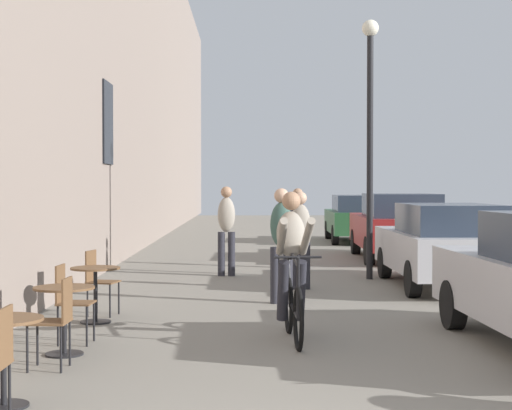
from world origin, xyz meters
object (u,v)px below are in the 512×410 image
Objects in this scene: cafe_chair_mid_toward_street at (69,298)px; parked_car_fourth at (357,218)px; cafe_table_near at (3,343)px; pedestrian_near at (281,239)px; parked_car_second at (443,244)px; cafe_chair_mid_toward_wall at (56,316)px; cafe_chair_far_toward_street at (98,278)px; cafe_table_mid at (64,306)px; pedestrian_mid at (300,234)px; cyclist_on_bicycle at (292,269)px; cafe_table_far at (95,283)px; pedestrian_furthest at (298,223)px; parked_car_third at (398,225)px; street_lamp at (370,115)px; pedestrian_far at (226,225)px.

parked_car_fourth is (5.43, 16.36, 0.25)m from cafe_chair_mid_toward_street.
parked_car_fourth is at bearing 74.14° from cafe_table_near.
pedestrian_near is 3.47m from parked_car_second.
cafe_chair_mid_toward_wall and cafe_chair_far_toward_street have the same top height.
pedestrian_mid reaches higher than cafe_table_mid.
parked_car_fourth is at bearing 77.60° from pedestrian_near.
cafe_table_near is 0.17× the size of parked_car_fourth.
cyclist_on_bicycle is at bearing -100.26° from parked_car_fourth.
pedestrian_mid is at bearing 76.88° from pedestrian_near.
cafe_chair_mid_toward_street is at bearing -121.32° from pedestrian_mid.
cafe_table_far is at bearing -145.97° from pedestrian_near.
cafe_table_mid is 6.11m from pedestrian_mid.
parked_car_fourth is (2.35, 8.01, -0.20)m from pedestrian_furthest.
pedestrian_mid is (2.84, 5.40, 0.42)m from cafe_table_mid.
parked_car_second is 5.33m from parked_car_third.
parked_car_third reaches higher than parked_car_second.
parked_car_second is (5.26, 6.26, 0.24)m from cafe_chair_mid_toward_wall.
cafe_chair_far_toward_street is 0.18× the size of street_lamp.
cafe_chair_mid_toward_street reaches higher than cafe_table_near.
cafe_chair_mid_toward_street is 0.51× the size of cyclist_on_bicycle.
pedestrian_furthest reaches higher than cafe_table_mid.
cafe_chair_mid_toward_street is 0.51× the size of pedestrian_near.
cyclist_on_bicycle reaches higher than cafe_table_near.
street_lamp reaches higher than cafe_table_near.
cyclist_on_bicycle is at bearing -24.22° from cafe_table_far.
cafe_chair_mid_toward_wall is 0.18× the size of street_lamp.
cafe_table_mid is 2.62m from cafe_chair_far_toward_street.
pedestrian_furthest is at bearing 69.69° from cafe_chair_mid_toward_street.
pedestrian_furthest is (3.06, 6.94, 0.45)m from cafe_table_far.
cyclist_on_bicycle is 6.66m from street_lamp.
cafe_table_near is 0.15× the size of street_lamp.
cafe_chair_mid_toward_street is 0.21× the size of parked_car_fourth.
cafe_chair_mid_toward_wall is at bearing -83.25° from cafe_chair_mid_toward_street.
parked_car_fourth is at bearing 72.48° from cafe_table_mid.
pedestrian_near is 7.85m from parked_car_third.
parked_car_third is (5.56, 12.94, 0.30)m from cafe_table_near.
pedestrian_far is (1.52, 7.46, 0.47)m from cafe_table_mid.
cafe_chair_mid_toward_street is at bearing -118.54° from parked_car_third.
cafe_table_far is 7.59m from pedestrian_furthest.
cafe_chair_mid_toward_wall is (0.15, -1.28, 0.00)m from cafe_chair_mid_toward_street.
pedestrian_mid is at bearing -175.64° from parked_car_second.
cafe_table_mid is 7.63m from pedestrian_far.
pedestrian_far is 4.26m from parked_car_second.
street_lamp is at bearing 73.27° from cyclist_on_bicycle.
cafe_chair_far_toward_street is 5.14m from pedestrian_far.
pedestrian_mid is at bearing -102.29° from parked_car_fourth.
street_lamp is (1.24, -2.07, 2.14)m from pedestrian_furthest.
cafe_chair_far_toward_street is 0.51× the size of cyclist_on_bicycle.
pedestrian_far is 1.02× the size of pedestrian_furthest.
parked_car_second is at bearing 28.58° from cafe_chair_far_toward_street.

